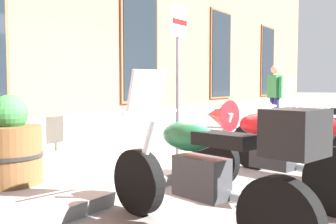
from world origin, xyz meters
TOP-DOWN VIEW (x-y plane):
  - ground_plane at (0.00, 0.00)m, footprint 140.00×140.00m
  - sidewalk at (0.00, 1.32)m, footprint 31.72×2.63m
  - motorcycle_green_touring at (-2.00, -1.20)m, footprint 0.80×2.07m
  - motorcycle_red_sport at (-0.67, -1.11)m, footprint 0.71×2.09m
  - motorcycle_white_sport at (0.62, -1.08)m, footprint 0.62×2.09m
  - motorcycle_silver_touring at (2.10, -1.17)m, footprint 0.62×1.98m
  - pedestrian_striped_shirt at (4.76, 0.71)m, footprint 0.40×0.49m
  - parking_sign at (0.23, 0.56)m, footprint 0.36×0.07m
  - barrel_planter at (-2.15, 1.17)m, footprint 0.69×0.69m

SIDE VIEW (x-z plane):
  - ground_plane at x=0.00m, z-range 0.00..0.00m
  - sidewalk at x=0.00m, z-range 0.00..0.13m
  - barrel_planter at x=-2.15m, z-range 0.04..1.02m
  - motorcycle_white_sport at x=0.62m, z-range 0.05..1.03m
  - motorcycle_silver_touring at x=2.10m, z-range -0.11..1.22m
  - motorcycle_green_touring at x=-2.00m, z-range -0.11..1.23m
  - motorcycle_red_sport at x=-0.67m, z-range 0.05..1.08m
  - pedestrian_striped_shirt at x=4.76m, z-range 0.22..1.80m
  - parking_sign at x=0.23m, z-range 0.47..2.73m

